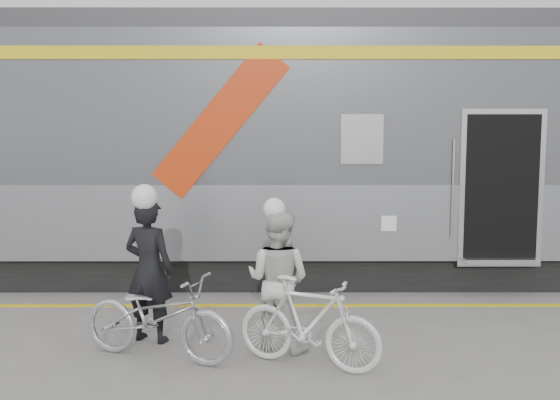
{
  "coord_description": "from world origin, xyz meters",
  "views": [
    {
      "loc": [
        0.46,
        -5.69,
        2.25
      ],
      "look_at": [
        0.48,
        1.6,
        1.5
      ],
      "focal_mm": 38.0,
      "sensor_mm": 36.0,
      "label": 1
    }
  ],
  "objects_px": {
    "woman": "(278,280)",
    "bicycle_left": "(158,317)",
    "man": "(149,270)",
    "bicycle_right": "(308,323)"
  },
  "relations": [
    {
      "from": "woman",
      "to": "bicycle_left",
      "type": "bearing_deg",
      "value": 38.9
    },
    {
      "from": "man",
      "to": "bicycle_right",
      "type": "relative_size",
      "value": 1.07
    },
    {
      "from": "man",
      "to": "bicycle_left",
      "type": "xyz_separation_m",
      "value": [
        0.2,
        -0.55,
        -0.36
      ]
    },
    {
      "from": "man",
      "to": "bicycle_right",
      "type": "xyz_separation_m",
      "value": [
        1.73,
        -0.78,
        -0.35
      ]
    },
    {
      "from": "man",
      "to": "woman",
      "type": "height_order",
      "value": "man"
    },
    {
      "from": "woman",
      "to": "bicycle_right",
      "type": "distance_m",
      "value": 0.69
    },
    {
      "from": "bicycle_left",
      "to": "man",
      "type": "bearing_deg",
      "value": 39.88
    },
    {
      "from": "bicycle_left",
      "to": "bicycle_right",
      "type": "bearing_deg",
      "value": -78.71
    },
    {
      "from": "bicycle_left",
      "to": "woman",
      "type": "xyz_separation_m",
      "value": [
        1.23,
        0.32,
        0.3
      ]
    },
    {
      "from": "man",
      "to": "woman",
      "type": "distance_m",
      "value": 1.45
    }
  ]
}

